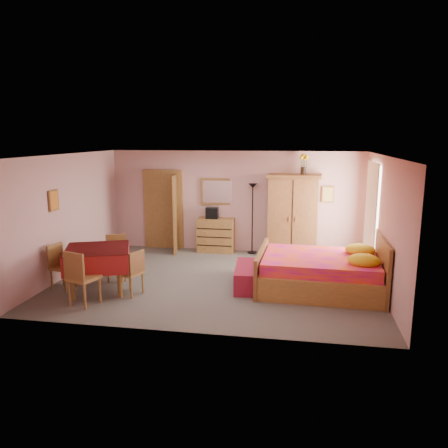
% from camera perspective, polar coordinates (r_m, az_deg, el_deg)
% --- Properties ---
extents(floor, '(6.50, 6.50, 0.00)m').
position_cam_1_polar(floor, '(9.21, -0.93, -7.37)').
color(floor, '#645F58').
rests_on(floor, ground).
extents(ceiling, '(6.50, 6.50, 0.00)m').
position_cam_1_polar(ceiling, '(8.73, -0.99, 9.00)').
color(ceiling, brown).
rests_on(ceiling, wall_back).
extents(wall_back, '(6.50, 0.10, 2.60)m').
position_cam_1_polar(wall_back, '(11.31, 1.38, 2.94)').
color(wall_back, '#C99392').
rests_on(wall_back, floor).
extents(wall_front, '(6.50, 0.10, 2.60)m').
position_cam_1_polar(wall_front, '(6.50, -5.04, -3.51)').
color(wall_front, '#C99392').
rests_on(wall_front, floor).
extents(wall_left, '(0.10, 5.00, 2.60)m').
position_cam_1_polar(wall_left, '(9.99, -19.60, 1.15)').
color(wall_left, '#C99392').
rests_on(wall_left, floor).
extents(wall_right, '(0.10, 5.00, 2.60)m').
position_cam_1_polar(wall_right, '(8.88, 20.11, -0.11)').
color(wall_right, '#C99392').
rests_on(wall_right, floor).
extents(doorway, '(1.06, 0.12, 2.15)m').
position_cam_1_polar(doorway, '(11.75, -7.86, 1.80)').
color(doorway, '#9E6B35').
rests_on(doorway, floor).
extents(window, '(0.08, 1.40, 1.95)m').
position_cam_1_polar(window, '(10.02, 18.75, 2.10)').
color(window, white).
rests_on(window, wall_right).
extents(picture_left, '(0.04, 0.32, 0.42)m').
position_cam_1_polar(picture_left, '(9.41, -21.37, 2.89)').
color(picture_left, orange).
rests_on(picture_left, wall_left).
extents(picture_back, '(0.30, 0.04, 0.40)m').
position_cam_1_polar(picture_back, '(11.16, 13.42, 3.81)').
color(picture_back, '#D8BF59').
rests_on(picture_back, wall_back).
extents(chest_of_drawers, '(0.93, 0.47, 0.88)m').
position_cam_1_polar(chest_of_drawers, '(11.34, -1.06, -1.45)').
color(chest_of_drawers, olive).
rests_on(chest_of_drawers, floor).
extents(wall_mirror, '(0.88, 0.10, 0.69)m').
position_cam_1_polar(wall_mirror, '(11.35, -0.89, 4.25)').
color(wall_mirror, white).
rests_on(wall_mirror, wall_back).
extents(stereo, '(0.32, 0.24, 0.29)m').
position_cam_1_polar(stereo, '(11.22, -1.57, 1.46)').
color(stereo, black).
rests_on(stereo, chest_of_drawers).
extents(floor_lamp, '(0.29, 0.29, 1.80)m').
position_cam_1_polar(floor_lamp, '(11.13, 3.72, 0.69)').
color(floor_lamp, black).
rests_on(floor_lamp, floor).
extents(wardrobe, '(1.34, 0.74, 2.05)m').
position_cam_1_polar(wardrobe, '(10.92, 9.00, 1.05)').
color(wardrobe, '#9E6435').
rests_on(wardrobe, floor).
extents(sunflower_vase, '(0.21, 0.21, 0.50)m').
position_cam_1_polar(sunflower_vase, '(10.82, 10.35, 7.71)').
color(sunflower_vase, yellow).
rests_on(sunflower_vase, wardrobe).
extents(bed, '(2.46, 1.97, 1.11)m').
position_cam_1_polar(bed, '(8.74, 12.41, -4.89)').
color(bed, '#CD1485').
rests_on(bed, floor).
extents(bench, '(0.57, 1.31, 0.42)m').
position_cam_1_polar(bench, '(8.81, 3.08, -6.82)').
color(bench, maroon).
rests_on(bench, floor).
extents(dining_table, '(1.52, 1.52, 0.86)m').
position_cam_1_polar(dining_table, '(8.82, -16.10, -5.77)').
color(dining_table, maroon).
rests_on(dining_table, floor).
extents(chair_south, '(0.58, 0.58, 1.01)m').
position_cam_1_polar(chair_south, '(8.20, -17.85, -6.65)').
color(chair_south, '#A77038').
rests_on(chair_south, floor).
extents(chair_north, '(0.55, 0.55, 0.93)m').
position_cam_1_polar(chair_north, '(9.42, -13.87, -4.33)').
color(chair_north, '#A56B38').
rests_on(chair_north, floor).
extents(chair_west, '(0.48, 0.48, 0.89)m').
position_cam_1_polar(chair_west, '(9.16, -20.23, -5.28)').
color(chair_west, '#916031').
rests_on(chair_west, floor).
extents(chair_east, '(0.51, 0.51, 0.87)m').
position_cam_1_polar(chair_east, '(8.50, -12.17, -6.19)').
color(chair_east, '#AA7D39').
rests_on(chair_east, floor).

